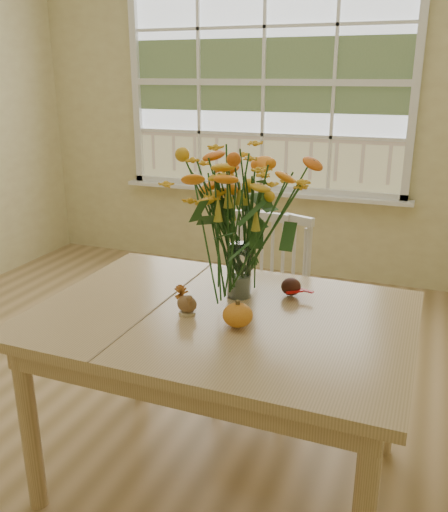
% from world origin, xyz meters
% --- Properties ---
extents(floor, '(4.00, 4.50, 0.01)m').
position_xyz_m(floor, '(0.00, 0.00, -0.01)').
color(floor, '#997A4A').
rests_on(floor, ground).
extents(wall_back, '(4.00, 0.02, 2.70)m').
position_xyz_m(wall_back, '(0.00, 2.25, 1.35)').
color(wall_back, '#CEBE83').
rests_on(wall_back, floor).
extents(window, '(2.42, 0.12, 1.74)m').
position_xyz_m(window, '(0.00, 2.21, 1.53)').
color(window, silver).
rests_on(window, wall_back).
extents(dining_table, '(1.41, 1.01, 0.75)m').
position_xyz_m(dining_table, '(0.63, -0.28, 0.66)').
color(dining_table, tan).
rests_on(dining_table, floor).
extents(windsor_chair, '(0.45, 0.43, 0.92)m').
position_xyz_m(windsor_chair, '(0.58, 0.46, 0.52)').
color(windsor_chair, white).
rests_on(windsor_chair, floor).
extents(flower_vase, '(0.46, 0.46, 0.54)m').
position_xyz_m(flower_vase, '(0.63, -0.10, 1.08)').
color(flower_vase, white).
rests_on(flower_vase, dining_table).
extents(pumpkin, '(0.11, 0.11, 0.08)m').
position_xyz_m(pumpkin, '(0.72, -0.37, 0.80)').
color(pumpkin, orange).
rests_on(pumpkin, dining_table).
extents(turkey_figurine, '(0.09, 0.07, 0.10)m').
position_xyz_m(turkey_figurine, '(0.51, -0.34, 0.79)').
color(turkey_figurine, '#CCB78C').
rests_on(turkey_figurine, dining_table).
extents(dark_gourd, '(0.13, 0.08, 0.07)m').
position_xyz_m(dark_gourd, '(0.83, -0.03, 0.79)').
color(dark_gourd, '#38160F').
rests_on(dark_gourd, dining_table).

